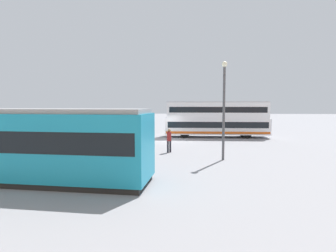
{
  "coord_description": "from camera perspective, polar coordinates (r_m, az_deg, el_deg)",
  "views": [
    {
      "loc": [
        -1.95,
        26.26,
        3.5
      ],
      "look_at": [
        -0.45,
        5.74,
        1.86
      ],
      "focal_mm": 28.3,
      "sensor_mm": 36.0,
      "label": 1
    }
  ],
  "objects": [
    {
      "name": "pedestrian_railing",
      "position": [
        21.41,
        -16.93,
        -3.06
      ],
      "size": [
        7.03,
        0.18,
        1.08
      ],
      "color": "gray",
      "rests_on": "ground"
    },
    {
      "name": "info_sign",
      "position": [
        23.69,
        -25.56,
        -0.43
      ],
      "size": [
        1.05,
        0.17,
        2.36
      ],
      "color": "slate",
      "rests_on": "ground"
    },
    {
      "name": "street_lamp",
      "position": [
        17.04,
        11.95,
        5.03
      ],
      "size": [
        0.36,
        0.36,
        6.21
      ],
      "color": "#4C4C51",
      "rests_on": "ground"
    },
    {
      "name": "pedestrian_crossing",
      "position": [
        19.49,
        0.24,
        -2.76
      ],
      "size": [
        0.45,
        0.45,
        1.76
      ],
      "color": "black",
      "rests_on": "ground"
    },
    {
      "name": "ground_plane",
      "position": [
        26.57,
        -0.06,
        -3.02
      ],
      "size": [
        160.0,
        160.0,
        0.0
      ],
      "primitive_type": "plane",
      "color": "gray"
    },
    {
      "name": "pedestrian_near_railing",
      "position": [
        24.29,
        -14.63,
        -1.48
      ],
      "size": [
        0.45,
        0.45,
        1.75
      ],
      "color": "#4C3F2D",
      "rests_on": "ground"
    },
    {
      "name": "tram_yellow",
      "position": [
        14.06,
        -29.72,
        -3.28
      ],
      "size": [
        12.55,
        3.52,
        3.33
      ],
      "color": "teal",
      "rests_on": "ground"
    },
    {
      "name": "double_decker_bus",
      "position": [
        29.26,
        10.36,
        1.47
      ],
      "size": [
        11.04,
        2.59,
        3.86
      ],
      "color": "white",
      "rests_on": "ground"
    }
  ]
}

